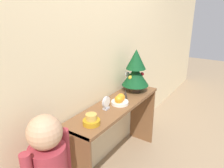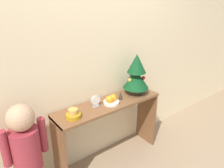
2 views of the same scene
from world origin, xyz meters
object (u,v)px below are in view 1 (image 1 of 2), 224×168
desk_clock (106,103)px  mini_tree (136,71)px  figurine (125,94)px  singing_bowl (91,120)px  fruit_bowl (120,100)px

desk_clock → mini_tree: bearing=-0.7°
mini_tree → desk_clock: bearing=179.3°
mini_tree → figurine: mini_tree is taller
desk_clock → singing_bowl: bearing=-169.4°
singing_bowl → fruit_bowl: bearing=1.3°
desk_clock → figurine: desk_clock is taller
desk_clock → figurine: (0.32, -0.02, -0.01)m
fruit_bowl → figurine: 0.15m
singing_bowl → desk_clock: (0.30, 0.06, 0.03)m
mini_tree → singing_bowl: mini_tree is taller
fruit_bowl → mini_tree: bearing=5.4°
mini_tree → fruit_bowl: bearing=-174.6°
fruit_bowl → desk_clock: bearing=165.4°
fruit_bowl → figurine: fruit_bowl is taller
fruit_bowl → figurine: size_ratio=1.73×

